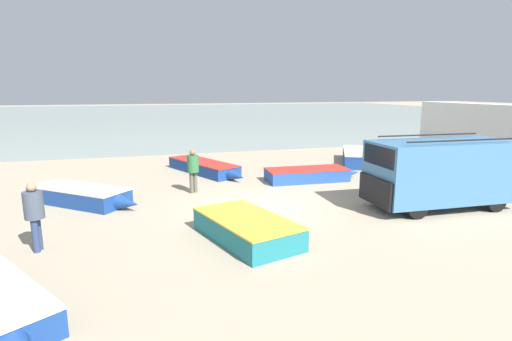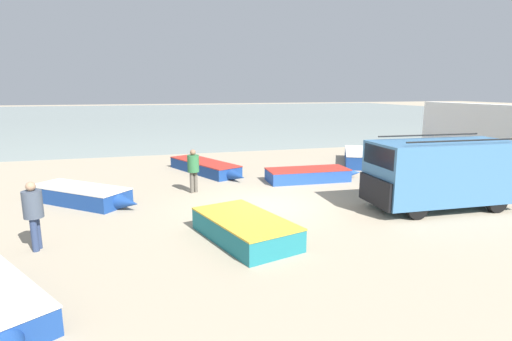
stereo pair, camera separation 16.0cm
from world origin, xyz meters
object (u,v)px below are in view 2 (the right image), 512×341
Objects in this scene: fishing_rowboat_4 at (310,175)px; fisherman_0 at (193,167)px; fishing_rowboat_1 at (358,156)px; fisherman_1 at (33,210)px; fishing_rowboat_2 at (206,167)px; parked_van at (441,172)px; fishing_rowboat_3 at (83,195)px; fishing_rowboat_0 at (243,227)px.

fishing_rowboat_4 is 2.57× the size of fisherman_0.
fishing_rowboat_1 is 2.83× the size of fisherman_1.
fisherman_0 is (-1.03, -3.49, 0.72)m from fishing_rowboat_2.
parked_van is 0.94× the size of fishing_rowboat_2.
fishing_rowboat_3 is 3.97m from fisherman_0.
parked_van is 12.09m from fishing_rowboat_3.
fisherman_0 is at bearing -170.88° from fishing_rowboat_4.
fisherman_0 is (3.88, 0.42, 0.71)m from fishing_rowboat_3.
fishing_rowboat_2 is 1.32× the size of fishing_rowboat_3.
fishing_rowboat_4 is 5.18m from fisherman_0.
fisherman_1 is at bearing 66.74° from fishing_rowboat_0.
fishing_rowboat_3 is at bearing -75.18° from fishing_rowboat_2.
fisherman_1 is (-5.45, -8.02, 0.76)m from fishing_rowboat_2.
parked_van is 8.68m from fisherman_0.
fisherman_1 reaches higher than fishing_rowboat_3.
parked_van reaches higher than fisherman_0.
fisherman_0 is (-7.54, 4.28, -0.24)m from parked_van.
fishing_rowboat_3 is 2.35× the size of fisherman_0.
fisherman_0 is (-0.63, 5.14, 0.69)m from fishing_rowboat_0.
fisherman_0 is at bearing -40.20° from fishing_rowboat_2.
parked_van is at bearing -144.66° from fisherman_0.
fishing_rowboat_1 is 5.37m from fishing_rowboat_4.
fishing_rowboat_3 is at bearing 27.30° from fishing_rowboat_0.
fishing_rowboat_0 is 12.56m from fishing_rowboat_1.
fishing_rowboat_4 is (4.06, -2.87, -0.00)m from fishing_rowboat_2.
fisherman_0 reaches higher than fishing_rowboat_2.
fisherman_0 is 6.33m from fisherman_1.
fishing_rowboat_3 is at bearing -171.15° from fishing_rowboat_4.
fisherman_1 reaches higher than fishing_rowboat_0.
fishing_rowboat_1 is 2.92× the size of fisherman_0.
fishing_rowboat_0 is at bearing -125.55° from fishing_rowboat_4.
fishing_rowboat_1 is 1.25× the size of fishing_rowboat_3.
fishing_rowboat_0 is 7.29m from fishing_rowboat_4.
fishing_rowboat_1 is at bearing 59.59° from fishing_rowboat_3.
fisherman_0 reaches higher than fishing_rowboat_4.
fishing_rowboat_1 is (8.68, 9.08, 0.04)m from fishing_rowboat_0.
parked_van is 1.00× the size of fishing_rowboat_1.
fishing_rowboat_2 is at bearing 79.86° from fishing_rowboat_3.
fishing_rowboat_2 is 6.28m from fishing_rowboat_3.
fishing_rowboat_0 is 5.14m from fisherman_1.
fishing_rowboat_4 is at bearing 38.00° from fisherman_1.
fishing_rowboat_3 is (-11.42, 3.86, -0.95)m from parked_van.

